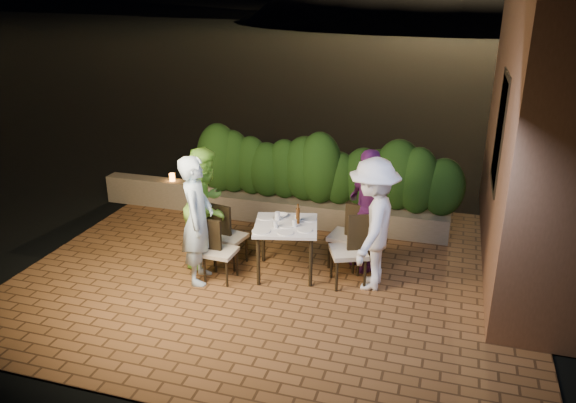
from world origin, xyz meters
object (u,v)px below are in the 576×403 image
at_px(chair_left_front, 220,251).
at_px(diner_purple, 368,210).
at_px(diner_white, 373,225).
at_px(dining_table, 286,249).
at_px(parapet_lamp, 172,177).
at_px(chair_right_front, 349,250).
at_px(diner_blue, 197,220).
at_px(beer_bottle, 298,214).
at_px(diner_green, 206,206).
at_px(chair_right_back, 346,235).
at_px(bowl, 282,215).
at_px(chair_left_back, 230,236).

bearing_deg(chair_left_front, diner_purple, 30.26).
bearing_deg(diner_white, diner_purple, -162.62).
bearing_deg(dining_table, parapet_lamp, 145.78).
xyz_separation_m(chair_right_front, diner_blue, (-1.97, -0.47, 0.39)).
bearing_deg(diner_purple, beer_bottle, -98.85).
bearing_deg(diner_green, diner_blue, -167.45).
bearing_deg(chair_right_back, diner_white, 141.07).
relative_size(chair_right_back, diner_white, 0.54).
height_order(chair_right_back, parapet_lamp, chair_right_back).
bearing_deg(parapet_lamp, diner_blue, -55.16).
distance_m(bowl, chair_left_front, 1.01).
height_order(beer_bottle, bowl, beer_bottle).
bearing_deg(beer_bottle, dining_table, -149.99).
bearing_deg(chair_right_front, diner_blue, -9.73).
height_order(beer_bottle, chair_left_front, beer_bottle).
distance_m(chair_right_back, diner_blue, 2.12).
bearing_deg(chair_right_front, diner_purple, -127.59).
bearing_deg(chair_left_back, diner_white, 9.56).
height_order(chair_left_front, diner_green, diner_green).
distance_m(dining_table, chair_right_front, 0.90).
height_order(dining_table, diner_white, diner_white).
height_order(chair_left_back, diner_green, diner_green).
height_order(diner_blue, parapet_lamp, diner_blue).
relative_size(chair_left_front, chair_right_front, 0.87).
distance_m(chair_right_front, diner_white, 0.50).
bearing_deg(chair_right_back, diner_blue, 37.56).
height_order(diner_green, diner_white, diner_white).
bearing_deg(chair_left_front, parapet_lamp, 132.52).
bearing_deg(beer_bottle, bowl, 149.69).
xyz_separation_m(chair_left_front, chair_left_back, (-0.05, 0.47, 0.01)).
bearing_deg(diner_white, bowl, -98.38).
relative_size(beer_bottle, diner_purple, 0.16).
bearing_deg(chair_right_front, parapet_lamp, -50.93).
bearing_deg(bowl, diner_green, -168.65).
bearing_deg(chair_right_back, bowl, 23.41).
bearing_deg(chair_right_front, diner_green, -25.37).
xyz_separation_m(beer_bottle, diner_purple, (0.90, 0.46, -0.01)).
xyz_separation_m(chair_right_front, diner_green, (-2.09, 0.08, 0.36)).
height_order(bowl, diner_blue, diner_blue).
bearing_deg(chair_left_back, beer_bottle, 13.41).
height_order(diner_green, diner_purple, diner_purple).
height_order(chair_right_back, diner_green, diner_green).
distance_m(bowl, chair_right_front, 1.10).
relative_size(diner_white, diner_purple, 1.02).
bearing_deg(diner_purple, diner_blue, -99.43).
height_order(dining_table, parapet_lamp, dining_table).
xyz_separation_m(beer_bottle, diner_white, (1.04, -0.09, 0.00)).
distance_m(beer_bottle, chair_right_front, 0.85).
relative_size(beer_bottle, chair_right_front, 0.28).
xyz_separation_m(chair_right_back, diner_white, (0.43, -0.48, 0.41)).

